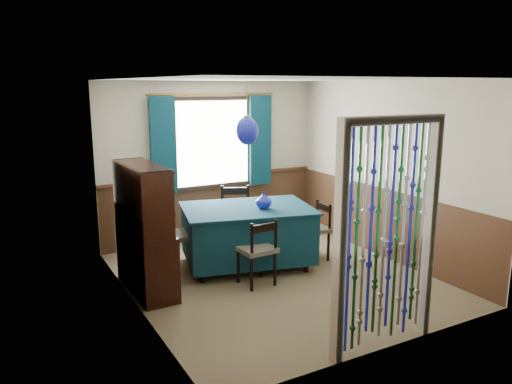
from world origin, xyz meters
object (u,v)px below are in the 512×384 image
chair_near (258,250)px  bowl_shelf (156,208)px  chair_right (315,229)px  dining_table (247,233)px  chair_left (174,236)px  pendant_lamp (247,131)px  chair_far (235,217)px  vase_sideboard (141,214)px  vase_table (264,201)px  sideboard (145,247)px

chair_near → bowl_shelf: size_ratio=3.93×
chair_right → bowl_shelf: size_ratio=3.81×
dining_table → chair_left: chair_left is taller
chair_left → pendant_lamp: 1.68m
chair_near → chair_right: chair_near is taller
chair_far → dining_table: bearing=102.2°
vase_sideboard → vase_table: bearing=-11.5°
dining_table → chair_near: chair_near is taller
chair_right → vase_sideboard: 2.44m
dining_table → chair_left: 0.99m
dining_table → sideboard: bearing=-160.6°
vase_sideboard → dining_table: bearing=-6.7°
chair_right → pendant_lamp: 1.73m
vase_table → sideboard: bearing=179.8°
chair_right → vase_table: (-0.81, 0.06, 0.49)m
sideboard → bowl_shelf: 0.61m
pendant_lamp → bowl_shelf: 1.66m
chair_far → chair_left: 1.22m
bowl_shelf → chair_left: bearing=57.1°
chair_right → vase_sideboard: bearing=83.9°
dining_table → bowl_shelf: (-1.40, -0.45, 0.61)m
pendant_lamp → vase_table: (0.16, -0.15, -0.93)m
chair_near → vase_table: vase_table is taller
chair_right → pendant_lamp: bearing=80.6°
chair_left → pendant_lamp: size_ratio=1.13×
chair_far → chair_left: size_ratio=1.01×
dining_table → vase_sideboard: size_ratio=9.44×
chair_right → chair_far: bearing=43.9°
chair_near → vase_sideboard: (-1.20, 0.82, 0.42)m
chair_far → pendant_lamp: bearing=102.2°
sideboard → vase_table: 1.67m
chair_near → pendant_lamp: 1.56m
dining_table → vase_sideboard: vase_sideboard is taller
chair_near → pendant_lamp: size_ratio=1.02×
pendant_lamp → vase_sideboard: size_ratio=4.04×
vase_table → vase_sideboard: (-1.57, 0.32, -0.06)m
dining_table → vase_sideboard: bearing=-173.1°
chair_left → chair_right: size_ratio=1.15×
chair_near → sideboard: bearing=154.8°
sideboard → vase_sideboard: size_ratio=7.49×
dining_table → vase_table: (0.16, -0.15, 0.45)m
chair_near → vase_sideboard: bearing=142.4°
pendant_lamp → vase_sideboard: 1.72m
chair_far → chair_right: 1.22m
pendant_lamp → dining_table: bearing=97.1°
dining_table → chair_far: (0.17, 0.71, 0.03)m
pendant_lamp → bowl_shelf: (-1.40, -0.45, -0.77)m
chair_far → sideboard: sideboard is taller
chair_near → chair_right: size_ratio=1.03×
sideboard → vase_table: size_ratio=7.49×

